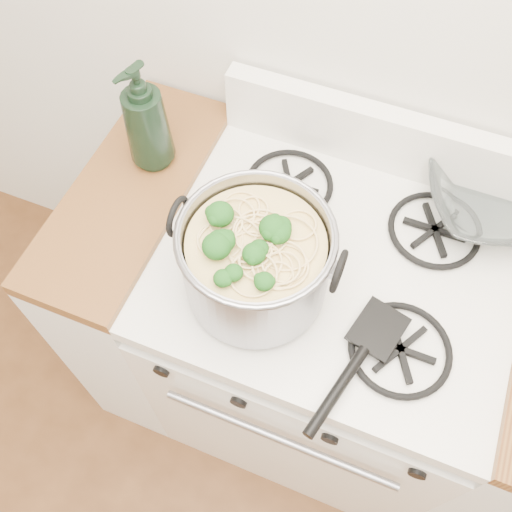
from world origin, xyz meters
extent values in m
cube|color=white|center=(0.00, 1.27, 0.41)|extent=(0.76, 0.65, 0.81)
cube|color=white|center=(0.00, 1.27, 0.88)|extent=(0.76, 0.65, 0.04)
cube|color=black|center=(0.00, 0.95, 0.42)|extent=(0.58, 0.02, 0.46)
cube|color=black|center=(0.00, 1.27, 0.91)|extent=(0.60, 0.56, 0.02)
cylinder|color=black|center=(-0.28, 0.95, 0.78)|extent=(0.04, 0.03, 0.04)
cylinder|color=black|center=(-0.10, 0.95, 0.78)|extent=(0.04, 0.03, 0.04)
cylinder|color=black|center=(0.10, 0.95, 0.78)|extent=(0.04, 0.03, 0.04)
cylinder|color=black|center=(0.28, 0.95, 0.78)|extent=(0.04, 0.03, 0.04)
cube|color=silver|center=(-0.51, 1.27, 0.44)|extent=(0.25, 0.65, 0.88)
cube|color=#582E15|center=(-0.51, 1.27, 0.90)|extent=(0.25, 0.65, 0.04)
cylinder|color=gray|center=(-0.14, 1.14, 1.02)|extent=(0.28, 0.28, 0.19)
torus|color=gray|center=(-0.14, 1.14, 1.11)|extent=(0.30, 0.30, 0.01)
torus|color=black|center=(-0.30, 1.14, 1.08)|extent=(0.01, 0.08, 0.08)
torus|color=black|center=(0.02, 1.14, 1.08)|extent=(0.01, 0.08, 0.08)
cylinder|color=tan|center=(-0.14, 1.14, 1.00)|extent=(0.26, 0.26, 0.16)
sphere|color=#174913|center=(-0.14, 1.14, 1.10)|extent=(0.04, 0.04, 0.04)
sphere|color=#174913|center=(-0.14, 1.14, 1.10)|extent=(0.04, 0.04, 0.04)
sphere|color=#174913|center=(-0.14, 1.14, 1.10)|extent=(0.04, 0.04, 0.04)
sphere|color=#174913|center=(-0.14, 1.14, 1.10)|extent=(0.04, 0.04, 0.04)
sphere|color=#174913|center=(-0.14, 1.14, 1.10)|extent=(0.04, 0.04, 0.04)
sphere|color=#174913|center=(-0.14, 1.14, 1.10)|extent=(0.04, 0.04, 0.04)
sphere|color=#174913|center=(-0.14, 1.14, 1.10)|extent=(0.04, 0.04, 0.04)
sphere|color=#174913|center=(-0.14, 1.14, 1.10)|extent=(0.04, 0.04, 0.04)
sphere|color=#174913|center=(-0.14, 1.14, 1.10)|extent=(0.04, 0.04, 0.04)
sphere|color=#174913|center=(-0.14, 1.14, 1.10)|extent=(0.04, 0.04, 0.04)
sphere|color=#174913|center=(-0.14, 1.14, 1.10)|extent=(0.04, 0.04, 0.04)
imported|color=white|center=(0.26, 1.51, 0.94)|extent=(0.15, 0.15, 0.03)
imported|color=black|center=(-0.49, 1.36, 1.06)|extent=(0.13, 0.13, 0.27)
camera|label=1|loc=(0.06, 0.63, 1.96)|focal=40.00mm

